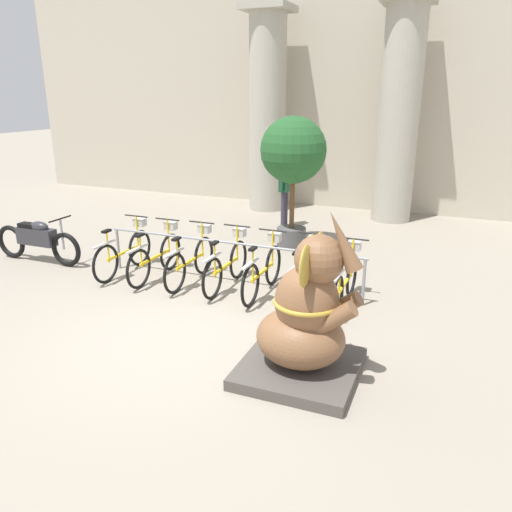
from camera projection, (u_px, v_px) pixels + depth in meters
The scene contains 16 objects.
ground_plane at pixel (181, 337), 6.65m from camera, with size 60.00×60.00×0.00m, color gray.
building_facade at pixel (340, 96), 13.27m from camera, with size 20.00×0.20×6.00m.
column_left at pixel (267, 111), 13.11m from camera, with size 1.20×1.20×5.16m.
column_right at pixel (399, 113), 11.91m from camera, with size 1.20×1.20×5.16m.
bike_rack at pixel (229, 250), 8.24m from camera, with size 4.58×0.05×0.77m.
bicycle_0 at pixel (125, 252), 8.89m from camera, with size 0.48×1.67×0.97m.
bicycle_1 at pixel (156, 256), 8.65m from camera, with size 0.48×1.67×0.97m.
bicycle_2 at pixel (191, 260), 8.45m from camera, with size 0.48×1.67×0.97m.
bicycle_3 at pixel (227, 264), 8.23m from camera, with size 0.48×1.67×0.97m.
bicycle_4 at pixel (263, 270), 7.95m from camera, with size 0.48×1.67×0.97m.
bicycle_5 at pixel (304, 275), 7.77m from camera, with size 0.48×1.67×0.97m.
bicycle_6 at pixel (346, 282), 7.49m from camera, with size 0.48×1.67×0.97m.
elephant_statue at pixel (306, 321), 5.56m from camera, with size 1.32×1.32×1.99m.
motorcycle at pixel (38, 239), 9.43m from camera, with size 2.01×0.55×0.92m.
person_pedestrian at pixel (285, 183), 11.71m from camera, with size 0.23×0.47×1.77m.
potted_tree at pixel (293, 155), 9.98m from camera, with size 1.33×1.33×2.67m.
Camera 1 is at (3.17, -5.16, 3.12)m, focal length 35.00 mm.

